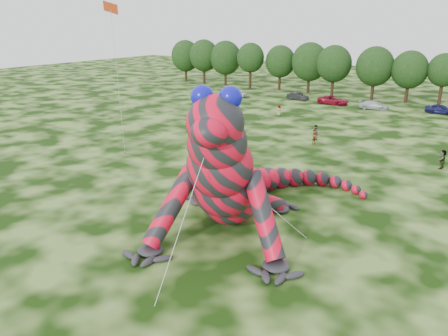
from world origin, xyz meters
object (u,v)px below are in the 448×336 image
Objects in this scene: tree_2 at (226,63)px; car_0 at (238,93)px; tree_7 at (374,73)px; tree_1 at (204,62)px; car_3 at (374,105)px; tree_0 at (186,61)px; tree_4 at (280,68)px; tree_6 at (334,71)px; tree_8 at (409,77)px; car_1 at (298,96)px; spectator_4 at (279,110)px; spectator_5 at (443,159)px; car_4 at (441,109)px; tree_3 at (250,66)px; tree_9 at (443,80)px; spectator_0 at (314,137)px; inflatable_gecko at (234,149)px; car_2 at (333,100)px; flying_kite at (112,20)px; spectator_1 at (316,133)px; tree_5 at (309,68)px.

tree_2 is 16.73m from car_0.
car_0 is (-22.26, -10.23, -4.08)m from tree_7.
tree_1 is 2.10× the size of car_3.
tree_4 is at bearing -1.20° from tree_0.
tree_6 is 1.06× the size of tree_8.
tree_8 is (13.34, 0.30, -0.27)m from tree_6.
spectator_4 is at bearing -156.77° from car_1.
tree_8 is at bearing -155.30° from spectator_5.
car_0 is 34.85m from car_4.
car_4 is at bearing -11.04° from tree_3.
tree_1 is 1.04× the size of tree_3.
car_4 is at bearing -80.37° from tree_9.
tree_1 reaches higher than tree_0.
tree_0 is at bearing 72.48° from car_3.
spectator_0 is at bearing -50.61° from tree_3.
tree_4 is 0.96× the size of tree_7.
tree_9 reaches higher than spectator_5.
car_4 is at bearing -15.83° from tree_4.
tree_7 is at bearing 75.88° from inflatable_gecko.
tree_2 is 5.14× the size of spectator_5.
tree_1 is 5.23× the size of spectator_5.
tree_4 reaches higher than tree_8.
car_2 is (-15.39, -8.93, -3.62)m from tree_9.
car_0 is 0.95× the size of car_1.
tree_8 is at bearing -22.38° from car_3.
tree_9 is 37.08m from spectator_5.
inflatable_gecko is 37.21m from spectator_4.
tree_3 is at bearing 26.69° from car_0.
tree_6 is at bearing -46.76° from car_0.
flying_kite is at bearing -167.88° from car_1.
tree_3 reaches higher than car_3.
car_1 is (33.25, -9.96, -4.08)m from tree_0.
tree_4 is 4.81× the size of spectator_1.
tree_3 is at bearing 84.91° from car_4.
tree_3 reaches higher than spectator_1.
tree_5 is at bearing -1.46° from tree_0.
tree_1 is 38.29m from tree_7.
tree_0 is 57.87m from car_4.
inflatable_gecko reaches higher than car_0.
tree_1 reaches higher than tree_3.
flying_kite is at bearing -111.41° from tree_9.
inflatable_gecko is at bearing -56.67° from tree_2.
tree_4 is at bearing 2.02° from tree_1.
tree_3 is 6.30m from tree_4.
flying_kite reaches higher than spectator_5.
car_2 is 26.84m from spectator_0.
tree_6 is 18.64m from tree_9.
tree_9 is 2.13× the size of car_1.
flying_kite reaches higher than inflatable_gecko.
spectator_0 is at bearing -125.02° from car_0.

